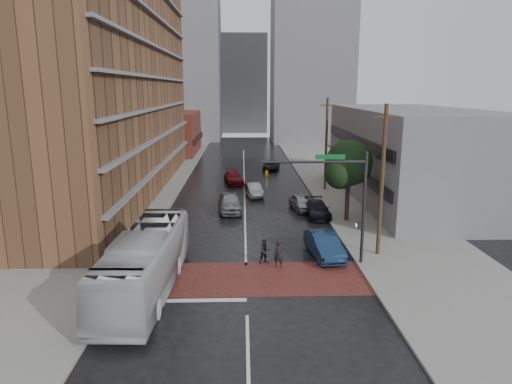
{
  "coord_description": "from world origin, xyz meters",
  "views": [
    {
      "loc": [
        -0.17,
        -24.52,
        10.91
      ],
      "look_at": [
        0.79,
        8.06,
        3.5
      ],
      "focal_mm": 32.0,
      "sensor_mm": 36.0,
      "label": 1
    }
  ],
  "objects_px": {
    "car_travel_b": "(254,190)",
    "car_travel_c": "(234,178)",
    "pedestrian_b": "(265,251)",
    "suv_travel": "(271,165)",
    "car_travel_a": "(230,202)",
    "pedestrian_a": "(279,254)",
    "car_parked_mid": "(317,209)",
    "transit_bus": "(146,262)",
    "car_parked_near": "(324,245)",
    "car_parked_far": "(301,202)"
  },
  "relations": [
    {
      "from": "transit_bus",
      "to": "suv_travel",
      "type": "distance_m",
      "value": 39.3
    },
    {
      "from": "suv_travel",
      "to": "pedestrian_b",
      "type": "bearing_deg",
      "value": -84.84
    },
    {
      "from": "pedestrian_a",
      "to": "car_parked_near",
      "type": "bearing_deg",
      "value": 34.91
    },
    {
      "from": "car_travel_b",
      "to": "car_parked_mid",
      "type": "distance_m",
      "value": 9.51
    },
    {
      "from": "car_travel_a",
      "to": "car_travel_c",
      "type": "distance_m",
      "value": 12.55
    },
    {
      "from": "car_parked_near",
      "to": "car_travel_a",
      "type": "bearing_deg",
      "value": 113.38
    },
    {
      "from": "transit_bus",
      "to": "car_travel_b",
      "type": "relative_size",
      "value": 2.97
    },
    {
      "from": "car_parked_mid",
      "to": "car_parked_far",
      "type": "relative_size",
      "value": 1.14
    },
    {
      "from": "pedestrian_a",
      "to": "pedestrian_b",
      "type": "xyz_separation_m",
      "value": [
        -0.82,
        0.79,
        -0.09
      ]
    },
    {
      "from": "car_travel_b",
      "to": "car_parked_far",
      "type": "height_order",
      "value": "car_parked_far"
    },
    {
      "from": "suv_travel",
      "to": "car_parked_mid",
      "type": "relative_size",
      "value": 0.96
    },
    {
      "from": "pedestrian_b",
      "to": "car_parked_far",
      "type": "xyz_separation_m",
      "value": [
        3.98,
        13.07,
        -0.11
      ]
    },
    {
      "from": "transit_bus",
      "to": "car_parked_near",
      "type": "bearing_deg",
      "value": 27.35
    },
    {
      "from": "pedestrian_a",
      "to": "car_travel_a",
      "type": "height_order",
      "value": "pedestrian_a"
    },
    {
      "from": "transit_bus",
      "to": "car_parked_far",
      "type": "relative_size",
      "value": 3.02
    },
    {
      "from": "pedestrian_a",
      "to": "car_parked_mid",
      "type": "relative_size",
      "value": 0.39
    },
    {
      "from": "suv_travel",
      "to": "car_parked_mid",
      "type": "height_order",
      "value": "car_parked_mid"
    },
    {
      "from": "pedestrian_b",
      "to": "car_travel_a",
      "type": "bearing_deg",
      "value": 83.83
    },
    {
      "from": "car_travel_b",
      "to": "car_parked_near",
      "type": "bearing_deg",
      "value": -85.84
    },
    {
      "from": "pedestrian_a",
      "to": "car_parked_mid",
      "type": "distance_m",
      "value": 12.26
    },
    {
      "from": "transit_bus",
      "to": "car_travel_b",
      "type": "bearing_deg",
      "value": 76.26
    },
    {
      "from": "transit_bus",
      "to": "pedestrian_a",
      "type": "height_order",
      "value": "transit_bus"
    },
    {
      "from": "car_travel_a",
      "to": "car_parked_near",
      "type": "xyz_separation_m",
      "value": [
        6.58,
        -11.54,
        -0.05
      ]
    },
    {
      "from": "car_travel_b",
      "to": "car_parked_mid",
      "type": "height_order",
      "value": "car_travel_b"
    },
    {
      "from": "car_travel_a",
      "to": "car_parked_mid",
      "type": "xyz_separation_m",
      "value": [
        7.68,
        -1.91,
        -0.18
      ]
    },
    {
      "from": "pedestrian_b",
      "to": "car_travel_a",
      "type": "distance_m",
      "value": 12.88
    },
    {
      "from": "car_travel_a",
      "to": "car_parked_far",
      "type": "relative_size",
      "value": 1.24
    },
    {
      "from": "suv_travel",
      "to": "car_parked_far",
      "type": "height_order",
      "value": "car_parked_far"
    },
    {
      "from": "pedestrian_b",
      "to": "car_parked_mid",
      "type": "height_order",
      "value": "pedestrian_b"
    },
    {
      "from": "suv_travel",
      "to": "pedestrian_a",
      "type": "bearing_deg",
      "value": -83.4
    },
    {
      "from": "transit_bus",
      "to": "suv_travel",
      "type": "xyz_separation_m",
      "value": [
        9.24,
        38.18,
        -1.08
      ]
    },
    {
      "from": "car_travel_a",
      "to": "suv_travel",
      "type": "distance_m",
      "value": 22.24
    },
    {
      "from": "pedestrian_b",
      "to": "suv_travel",
      "type": "height_order",
      "value": "pedestrian_b"
    },
    {
      "from": "car_travel_a",
      "to": "car_travel_b",
      "type": "relative_size",
      "value": 1.22
    },
    {
      "from": "transit_bus",
      "to": "pedestrian_a",
      "type": "xyz_separation_m",
      "value": [
        7.55,
        3.14,
        -0.8
      ]
    },
    {
      "from": "car_travel_a",
      "to": "car_parked_far",
      "type": "height_order",
      "value": "car_travel_a"
    },
    {
      "from": "car_parked_near",
      "to": "car_parked_far",
      "type": "xyz_separation_m",
      "value": [
        0.0,
        12.0,
        -0.11
      ]
    },
    {
      "from": "car_travel_c",
      "to": "car_parked_near",
      "type": "bearing_deg",
      "value": -83.67
    },
    {
      "from": "car_travel_c",
      "to": "car_parked_mid",
      "type": "height_order",
      "value": "car_travel_c"
    },
    {
      "from": "pedestrian_a",
      "to": "car_parked_mid",
      "type": "xyz_separation_m",
      "value": [
        4.25,
        11.5,
        -0.22
      ]
    },
    {
      "from": "pedestrian_b",
      "to": "suv_travel",
      "type": "bearing_deg",
      "value": 67.95
    },
    {
      "from": "car_travel_a",
      "to": "car_parked_mid",
      "type": "height_order",
      "value": "car_travel_a"
    },
    {
      "from": "car_travel_c",
      "to": "car_parked_far",
      "type": "xyz_separation_m",
      "value": [
        6.45,
        -12.09,
        -0.02
      ]
    },
    {
      "from": "transit_bus",
      "to": "car_parked_mid",
      "type": "height_order",
      "value": "transit_bus"
    },
    {
      "from": "car_parked_near",
      "to": "car_parked_far",
      "type": "distance_m",
      "value": 12.0
    },
    {
      "from": "car_travel_b",
      "to": "car_travel_c",
      "type": "bearing_deg",
      "value": 99.31
    },
    {
      "from": "car_parked_near",
      "to": "pedestrian_b",
      "type": "bearing_deg",
      "value": -171.2
    },
    {
      "from": "pedestrian_a",
      "to": "car_parked_mid",
      "type": "bearing_deg",
      "value": 74.02
    },
    {
      "from": "transit_bus",
      "to": "car_parked_near",
      "type": "xyz_separation_m",
      "value": [
        10.7,
        5.0,
        -0.89
      ]
    },
    {
      "from": "pedestrian_b",
      "to": "car_parked_near",
      "type": "relative_size",
      "value": 0.33
    }
  ]
}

